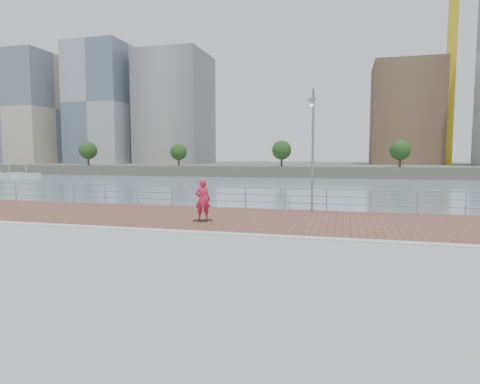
# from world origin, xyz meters

# --- Properties ---
(water) EXTENTS (400.00, 400.00, 0.00)m
(water) POSITION_xyz_m (0.00, 0.00, -2.00)
(water) COLOR slate
(water) RESTS_ON ground
(seawall) EXTENTS (40.00, 24.00, 2.00)m
(seawall) POSITION_xyz_m (0.00, -5.00, -1.00)
(seawall) COLOR gray
(seawall) RESTS_ON ground
(brick_lane) EXTENTS (40.00, 6.80, 0.02)m
(brick_lane) POSITION_xyz_m (0.00, 3.60, 0.01)
(brick_lane) COLOR brown
(brick_lane) RESTS_ON seawall
(curb) EXTENTS (40.00, 0.40, 0.06)m
(curb) POSITION_xyz_m (0.00, 0.00, 0.03)
(curb) COLOR #B7B5AD
(curb) RESTS_ON seawall
(concrete_lane) EXTENTS (40.00, 16.80, 0.02)m
(concrete_lane) POSITION_xyz_m (0.00, -8.60, 0.01)
(concrete_lane) COLOR #9E9E9B
(concrete_lane) RESTS_ON seawall
(far_shore) EXTENTS (320.00, 95.00, 2.50)m
(far_shore) POSITION_xyz_m (0.00, 122.50, -0.75)
(far_shore) COLOR #4C5142
(far_shore) RESTS_ON ground
(guardrail) EXTENTS (39.06, 0.06, 1.13)m
(guardrail) POSITION_xyz_m (0.00, 7.00, 0.69)
(guardrail) COLOR #8C9EA8
(guardrail) RESTS_ON brick_lane
(street_lamp) EXTENTS (0.41, 1.18, 5.56)m
(street_lamp) POSITION_xyz_m (2.41, 6.09, 3.95)
(street_lamp) COLOR gray
(street_lamp) RESTS_ON brick_lane
(skateboard) EXTENTS (0.81, 0.48, 0.09)m
(skateboard) POSITION_xyz_m (-1.64, 2.26, 0.09)
(skateboard) COLOR black
(skateboard) RESTS_ON brick_lane
(skateboarder) EXTENTS (0.70, 0.59, 1.64)m
(skateboarder) POSITION_xyz_m (-1.64, 2.26, 0.93)
(skateboarder) COLOR #C1193A
(skateboarder) RESTS_ON skateboard
(tower_crane) EXTENTS (47.00, 2.00, 50.70)m
(tower_crane) POSITION_xyz_m (27.36, 104.00, 33.50)
(tower_crane) COLOR gold
(tower_crane) RESTS_ON far_shore
(skyline) EXTENTS (233.00, 41.00, 68.41)m
(skyline) POSITION_xyz_m (33.18, 104.63, 25.30)
(skyline) COLOR #ADA38E
(skyline) RESTS_ON far_shore
(shoreline_trees) EXTENTS (109.66, 4.80, 6.41)m
(shoreline_trees) POSITION_xyz_m (-5.50, 77.00, 4.18)
(shoreline_trees) COLOR #473323
(shoreline_trees) RESTS_ON far_shore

